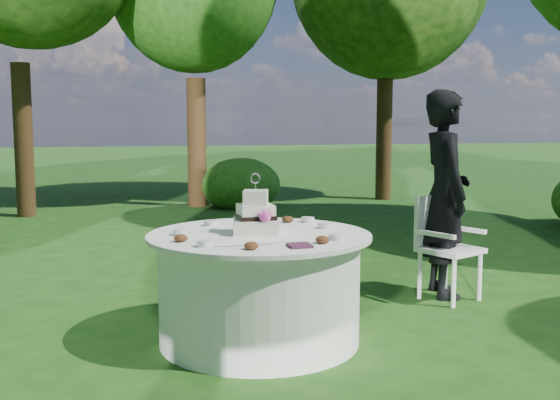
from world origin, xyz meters
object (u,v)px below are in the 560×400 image
(table, at_px, (259,287))
(cake, at_px, (256,217))
(napkins, at_px, (300,245))
(chair, at_px, (443,239))
(guest, at_px, (445,194))

(table, bearing_deg, cake, 137.36)
(napkins, distance_m, chair, 2.12)
(napkins, xyz_separation_m, table, (-0.13, 0.55, -0.39))
(guest, bearing_deg, table, 124.69)
(napkins, relative_size, guest, 0.08)
(guest, bearing_deg, cake, 124.04)
(chair, bearing_deg, table, -158.51)
(table, bearing_deg, napkins, -76.58)
(napkins, distance_m, guest, 2.21)
(cake, height_order, chair, cake)
(guest, xyz_separation_m, cake, (-1.89, -0.79, -0.03))
(table, xyz_separation_m, chair, (1.82, 0.71, 0.13))
(cake, bearing_deg, table, -42.64)
(cake, bearing_deg, guest, 22.70)
(table, bearing_deg, chair, 21.49)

